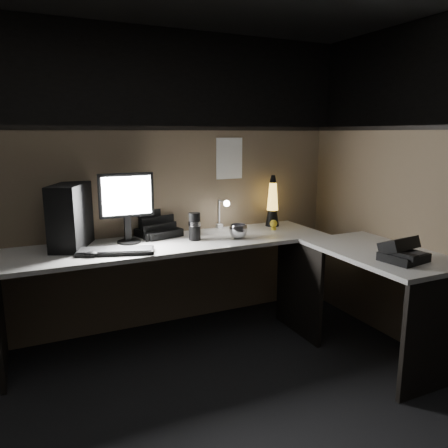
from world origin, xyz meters
name	(u,v)px	position (x,y,z in m)	size (l,w,h in m)	color
floor	(229,372)	(0.00, 0.00, 0.00)	(6.00, 6.00, 0.00)	black
room_shell	(229,107)	(0.00, 0.00, 1.62)	(6.00, 6.00, 6.00)	silver
partition_back	(178,228)	(0.00, 0.93, 0.75)	(2.66, 0.06, 1.50)	brown
partition_right	(385,233)	(1.33, 0.10, 0.75)	(0.06, 1.66, 1.50)	brown
desk	(237,270)	(0.18, 0.25, 0.58)	(2.60, 1.60, 0.73)	beige
pc_tower	(70,216)	(-0.81, 0.74, 0.94)	(0.18, 0.41, 0.43)	black
monitor	(127,201)	(-0.44, 0.72, 1.02)	(0.38, 0.16, 0.48)	black
keyboard	(116,251)	(-0.58, 0.47, 0.74)	(0.48, 0.16, 0.02)	black
mouse	(91,254)	(-0.73, 0.45, 0.75)	(0.09, 0.06, 0.03)	black
clip_lamp	(223,212)	(0.33, 0.81, 0.87)	(0.05, 0.19, 0.24)	silver
organizer	(158,229)	(-0.19, 0.82, 0.78)	(0.34, 0.31, 0.21)	black
lava_lamp	(273,205)	(0.76, 0.77, 0.90)	(0.11, 0.11, 0.42)	black
travel_mug	(195,226)	(0.01, 0.58, 0.83)	(0.09, 0.09, 0.20)	black
steel_mug	(238,231)	(0.31, 0.50, 0.78)	(0.13, 0.13, 0.10)	#BBBBC2
figurine	(274,224)	(0.69, 0.63, 0.78)	(0.06, 0.06, 0.06)	yellow
pinned_paper	(229,158)	(0.43, 0.90, 1.28)	(0.23, 0.00, 0.32)	white
desk_phone	(402,252)	(0.95, -0.42, 0.78)	(0.27, 0.28, 0.14)	black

